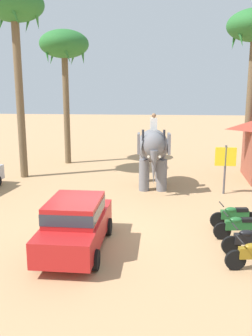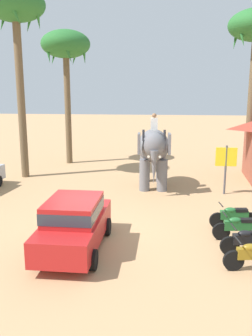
{
  "view_description": "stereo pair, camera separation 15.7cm",
  "coord_description": "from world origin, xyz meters",
  "px_view_note": "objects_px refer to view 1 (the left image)",
  "views": [
    {
      "loc": [
        2.3,
        -11.6,
        5.06
      ],
      "look_at": [
        0.84,
        4.02,
        1.6
      ],
      "focal_mm": 38.68,
      "sensor_mm": 36.0,
      "label": 1
    },
    {
      "loc": [
        2.46,
        -11.59,
        5.06
      ],
      "look_at": [
        0.84,
        4.02,
        1.6
      ],
      "focal_mm": 38.68,
      "sensor_mm": 36.0,
      "label": 2
    }
  ],
  "objects_px": {
    "car_sedan_foreground": "(76,222)",
    "motorcycle_mid_row": "(240,226)",
    "palm_tree_behind_elephant": "(64,48)",
    "signboard_yellow": "(225,160)",
    "elephant_with_mahout": "(153,150)",
    "motorcycle_second_in_row": "(250,240)",
    "palm_tree_left_of_road": "(14,12)",
    "motorcycle_fourth_in_row": "(234,216)"
  },
  "relations": [
    {
      "from": "motorcycle_mid_row",
      "to": "palm_tree_left_of_road",
      "type": "relative_size",
      "value": 0.17
    },
    {
      "from": "car_sedan_foreground",
      "to": "signboard_yellow",
      "type": "xyz_separation_m",
      "value": [
        5.77,
        6.89,
        0.76
      ]
    },
    {
      "from": "elephant_with_mahout",
      "to": "motorcycle_fourth_in_row",
      "type": "height_order",
      "value": "elephant_with_mahout"
    },
    {
      "from": "motorcycle_second_in_row",
      "to": "palm_tree_left_of_road",
      "type": "relative_size",
      "value": 0.17
    },
    {
      "from": "palm_tree_left_of_road",
      "to": "motorcycle_mid_row",
      "type": "bearing_deg",
      "value": -37.12
    },
    {
      "from": "palm_tree_behind_elephant",
      "to": "signboard_yellow",
      "type": "distance_m",
      "value": 13.0
    },
    {
      "from": "elephant_with_mahout",
      "to": "palm_tree_behind_elephant",
      "type": "bearing_deg",
      "value": 136.07
    },
    {
      "from": "palm_tree_behind_elephant",
      "to": "signboard_yellow",
      "type": "xyz_separation_m",
      "value": [
        9.47,
        -6.67,
        -5.91
      ]
    },
    {
      "from": "elephant_with_mahout",
      "to": "motorcycle_mid_row",
      "type": "distance_m",
      "value": 7.36
    },
    {
      "from": "palm_tree_left_of_road",
      "to": "signboard_yellow",
      "type": "distance_m",
      "value": 13.46
    },
    {
      "from": "car_sedan_foreground",
      "to": "elephant_with_mahout",
      "type": "xyz_separation_m",
      "value": [
        2.26,
        7.82,
        1.06
      ]
    },
    {
      "from": "palm_tree_behind_elephant",
      "to": "signboard_yellow",
      "type": "height_order",
      "value": "palm_tree_behind_elephant"
    },
    {
      "from": "car_sedan_foreground",
      "to": "palm_tree_behind_elephant",
      "type": "xyz_separation_m",
      "value": [
        -3.7,
        13.56,
        6.67
      ]
    },
    {
      "from": "motorcycle_fourth_in_row",
      "to": "motorcycle_mid_row",
      "type": "bearing_deg",
      "value": -91.5
    },
    {
      "from": "elephant_with_mahout",
      "to": "palm_tree_left_of_road",
      "type": "xyz_separation_m",
      "value": [
        -7.51,
        1.54,
        7.02
      ]
    },
    {
      "from": "elephant_with_mahout",
      "to": "motorcycle_second_in_row",
      "type": "distance_m",
      "value": 8.41
    },
    {
      "from": "motorcycle_mid_row",
      "to": "signboard_yellow",
      "type": "distance_m",
      "value": 5.71
    },
    {
      "from": "signboard_yellow",
      "to": "motorcycle_second_in_row",
      "type": "bearing_deg",
      "value": -92.75
    },
    {
      "from": "motorcycle_mid_row",
      "to": "motorcycle_fourth_in_row",
      "type": "xyz_separation_m",
      "value": [
        0.03,
        1.06,
        0.0
      ]
    },
    {
      "from": "motorcycle_second_in_row",
      "to": "signboard_yellow",
      "type": "relative_size",
      "value": 0.75
    },
    {
      "from": "elephant_with_mahout",
      "to": "signboard_yellow",
      "type": "relative_size",
      "value": 1.63
    },
    {
      "from": "car_sedan_foreground",
      "to": "palm_tree_behind_elephant",
      "type": "relative_size",
      "value": 0.47
    },
    {
      "from": "motorcycle_mid_row",
      "to": "motorcycle_fourth_in_row",
      "type": "height_order",
      "value": "same"
    },
    {
      "from": "car_sedan_foreground",
      "to": "motorcycle_second_in_row",
      "type": "height_order",
      "value": "car_sedan_foreground"
    },
    {
      "from": "car_sedan_foreground",
      "to": "palm_tree_left_of_road",
      "type": "xyz_separation_m",
      "value": [
        -5.25,
        9.36,
        8.09
      ]
    },
    {
      "from": "elephant_with_mahout",
      "to": "signboard_yellow",
      "type": "bearing_deg",
      "value": -14.77
    },
    {
      "from": "motorcycle_second_in_row",
      "to": "motorcycle_fourth_in_row",
      "type": "distance_m",
      "value": 2.2
    },
    {
      "from": "car_sedan_foreground",
      "to": "palm_tree_left_of_road",
      "type": "relative_size",
      "value": 0.4
    },
    {
      "from": "motorcycle_fourth_in_row",
      "to": "palm_tree_left_of_road",
      "type": "bearing_deg",
      "value": 146.75
    },
    {
      "from": "car_sedan_foreground",
      "to": "motorcycle_mid_row",
      "type": "distance_m",
      "value": 5.55
    },
    {
      "from": "motorcycle_mid_row",
      "to": "signboard_yellow",
      "type": "xyz_separation_m",
      "value": [
        0.41,
        5.57,
        1.22
      ]
    },
    {
      "from": "palm_tree_behind_elephant",
      "to": "signboard_yellow",
      "type": "relative_size",
      "value": 3.66
    },
    {
      "from": "motorcycle_second_in_row",
      "to": "signboard_yellow",
      "type": "height_order",
      "value": "signboard_yellow"
    },
    {
      "from": "elephant_with_mahout",
      "to": "car_sedan_foreground",
      "type": "bearing_deg",
      "value": -106.12
    },
    {
      "from": "car_sedan_foreground",
      "to": "motorcycle_fourth_in_row",
      "type": "distance_m",
      "value": 5.91
    },
    {
      "from": "motorcycle_mid_row",
      "to": "elephant_with_mahout",
      "type": "bearing_deg",
      "value": 115.56
    },
    {
      "from": "car_sedan_foreground",
      "to": "motorcycle_mid_row",
      "type": "bearing_deg",
      "value": 13.88
    },
    {
      "from": "motorcycle_second_in_row",
      "to": "motorcycle_fourth_in_row",
      "type": "bearing_deg",
      "value": 91.46
    },
    {
      "from": "car_sedan_foreground",
      "to": "palm_tree_left_of_road",
      "type": "height_order",
      "value": "palm_tree_left_of_road"
    },
    {
      "from": "palm_tree_behind_elephant",
      "to": "palm_tree_left_of_road",
      "type": "bearing_deg",
      "value": -110.24
    },
    {
      "from": "motorcycle_fourth_in_row",
      "to": "car_sedan_foreground",
      "type": "bearing_deg",
      "value": -156.15
    },
    {
      "from": "motorcycle_second_in_row",
      "to": "palm_tree_left_of_road",
      "type": "bearing_deg",
      "value": 139.39
    }
  ]
}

